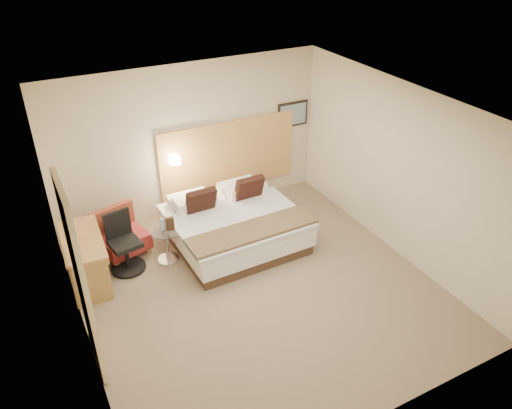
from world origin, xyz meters
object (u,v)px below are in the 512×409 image
bed (233,225)px  lounge_chair (121,236)px  side_table (167,243)px  desk (85,247)px  desk_chair (124,247)px

bed → lounge_chair: 1.80m
side_table → desk: desk is taller
bed → lounge_chair: (-1.71, 0.57, -0.02)m
bed → desk_chair: 1.77m
bed → side_table: bearing=179.6°
lounge_chair → desk: 0.85m
side_table → desk_chair: bearing=170.8°
side_table → desk: (-1.18, 0.05, 0.28)m
lounge_chair → side_table: size_ratio=1.43×
side_table → desk: size_ratio=0.48×
bed → desk_chair: bed is taller
desk_chair → side_table: bearing=-9.2°
desk_chair → desk: bearing=-174.7°
lounge_chair → bed: bearing=-18.3°
lounge_chair → side_table: lounge_chair is taller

